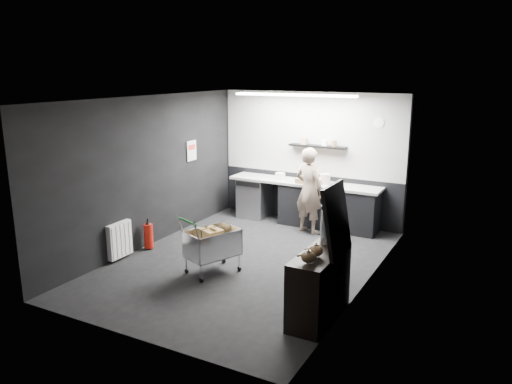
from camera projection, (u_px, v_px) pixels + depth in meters
The scene contains 22 objects.
floor at pixel (246, 262), 8.35m from camera, with size 5.50×5.50×0.00m, color black.
ceiling at pixel (246, 99), 7.70m from camera, with size 5.50×5.50×0.00m, color silver.
wall_back at pixel (310, 158), 10.38m from camera, with size 5.50×5.50×0.00m, color black.
wall_front at pixel (128, 231), 5.67m from camera, with size 5.50×5.50×0.00m, color black.
wall_left at pixel (149, 172), 8.94m from camera, with size 5.50×5.50×0.00m, color black.
wall_right at pixel (368, 198), 7.11m from camera, with size 5.50×5.50×0.00m, color black.
kitchen_wall_panel at pixel (311, 134), 10.24m from camera, with size 3.95×0.02×1.70m, color #B4B4AF.
dado_panel at pixel (309, 197), 10.56m from camera, with size 3.95×0.02×1.00m, color black.
floating_shelf at pixel (318, 146), 10.11m from camera, with size 1.20×0.22×0.04m, color black.
wall_clock at pixel (379, 122), 9.52m from camera, with size 0.20×0.20×0.03m, color white.
poster at pixel (191, 151), 9.99m from camera, with size 0.02×0.30×0.40m, color silver.
poster_red_band at pixel (192, 147), 9.97m from camera, with size 0.01×0.22×0.10m, color red.
radiator at pixel (120, 240), 8.38m from camera, with size 0.10×0.50×0.60m, color white.
ceiling_strip at pixel (294, 95), 9.29m from camera, with size 2.40×0.20×0.04m, color white.
prep_counter at pixel (309, 203), 10.25m from camera, with size 3.20×0.61×0.90m.
person at pixel (309, 190), 9.69m from camera, with size 0.62×0.41×1.69m, color beige.
shopping_cart at pixel (212, 245), 7.83m from camera, with size 0.83×1.06×0.95m.
sideboard at pixel (321, 276), 6.38m from camera, with size 0.51×1.19×1.78m.
fire_extinguisher at pixel (149, 235), 8.90m from camera, with size 0.16×0.16×0.54m.
cardboard_box at pixel (310, 180), 10.08m from camera, with size 0.51×0.39×0.10m, color #A57E58.
pink_tub at pixel (325, 179), 9.97m from camera, with size 0.21×0.21×0.21m, color beige.
white_container at pixel (280, 176), 10.38m from camera, with size 0.16×0.13×0.15m, color white.
Camera 1 is at (3.83, -6.82, 3.15)m, focal length 35.00 mm.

